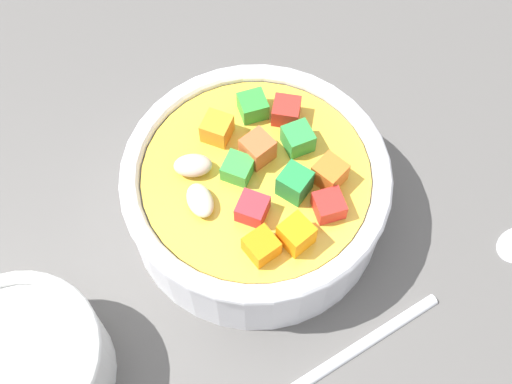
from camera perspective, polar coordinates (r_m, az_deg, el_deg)
The scene contains 4 objects.
ground_plane at distance 48.52cm, azimuth 0.00°, elevation -2.19°, with size 140.00×140.00×2.00cm, color #565451.
soup_bowl_main at distance 44.77cm, azimuth 0.03°, elevation 0.18°, with size 17.46×17.46×7.14cm.
spoon at distance 45.90cm, azimuth 14.00°, elevation -9.19°, with size 15.05×19.69×0.77cm.
side_bowl_small at distance 43.33cm, azimuth -19.06°, elevation -13.61°, with size 10.18×10.18×5.20cm.
Camera 1 is at (21.32, 1.66, 42.55)cm, focal length 47.43 mm.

